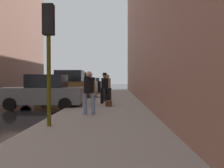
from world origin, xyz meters
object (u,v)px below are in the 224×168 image
(parked_red_hatchback, at_px, (92,84))
(pedestrian_in_tan_coat, at_px, (107,86))
(parked_bronze_suv, at_px, (68,86))
(parked_silver_sedan, at_px, (87,85))
(pedestrian_in_jeans, at_px, (89,90))
(parked_black_suv, at_px, (80,84))
(traffic_light, at_px, (49,38))
(parked_gray_coupe, at_px, (44,92))
(duffel_bag, at_px, (109,103))
(pedestrian_with_beanie, at_px, (108,84))
(pedestrian_with_fedora, at_px, (105,86))
(fire_hydrant, at_px, (83,97))

(parked_red_hatchback, bearing_deg, pedestrian_in_tan_coat, -80.79)
(parked_bronze_suv, bearing_deg, pedestrian_in_tan_coat, -44.69)
(parked_silver_sedan, height_order, pedestrian_in_jeans, pedestrian_in_jeans)
(parked_silver_sedan, bearing_deg, parked_bronze_suv, -90.00)
(parked_silver_sedan, bearing_deg, parked_black_suv, -90.00)
(parked_red_hatchback, height_order, traffic_light, traffic_light)
(parked_bronze_suv, relative_size, pedestrian_in_tan_coat, 2.70)
(parked_black_suv, distance_m, traffic_light, 16.39)
(parked_gray_coupe, xyz_separation_m, duffel_bag, (3.45, -0.22, -0.56))
(pedestrian_in_jeans, distance_m, pedestrian_in_tan_coat, 5.23)
(pedestrian_in_jeans, bearing_deg, traffic_light, -112.48)
(parked_silver_sedan, relative_size, pedestrian_in_tan_coat, 2.46)
(pedestrian_in_tan_coat, bearing_deg, parked_bronze_suv, 135.31)
(pedestrian_with_beanie, relative_size, pedestrian_in_tan_coat, 1.04)
(pedestrian_with_beanie, xyz_separation_m, pedestrian_in_tan_coat, (0.24, -5.89, -0.03))
(parked_gray_coupe, distance_m, pedestrian_with_fedora, 3.35)
(parked_bronze_suv, relative_size, pedestrian_with_fedora, 2.60)
(pedestrian_in_jeans, relative_size, duffel_bag, 3.89)
(pedestrian_in_jeans, height_order, pedestrian_with_fedora, pedestrian_with_fedora)
(parked_black_suv, distance_m, fire_hydrant, 9.71)
(parked_silver_sedan, height_order, fire_hydrant, parked_silver_sedan)
(parked_gray_coupe, distance_m, duffel_bag, 3.50)
(pedestrian_in_tan_coat, bearing_deg, fire_hydrant, -153.63)
(fire_hydrant, bearing_deg, parked_black_suv, 100.72)
(parked_silver_sedan, bearing_deg, duffel_bag, -78.40)
(pedestrian_in_jeans, distance_m, pedestrian_with_fedora, 3.99)
(traffic_light, bearing_deg, pedestrian_with_fedora, 78.02)
(parked_gray_coupe, height_order, pedestrian_with_fedora, pedestrian_with_fedora)
(parked_gray_coupe, distance_m, parked_black_suv, 11.10)
(parked_bronze_suv, distance_m, fire_hydrant, 4.38)
(parked_black_suv, bearing_deg, pedestrian_with_beanie, -44.01)
(pedestrian_with_beanie, height_order, pedestrian_in_jeans, pedestrian_with_beanie)
(parked_red_hatchback, bearing_deg, parked_black_suv, -90.00)
(pedestrian_in_tan_coat, distance_m, pedestrian_with_fedora, 1.24)
(parked_silver_sedan, relative_size, duffel_bag, 9.57)
(parked_bronze_suv, xyz_separation_m, parked_red_hatchback, (0.00, 16.90, -0.18))
(pedestrian_with_beanie, distance_m, duffel_bag, 8.45)
(traffic_light, relative_size, pedestrian_with_fedora, 2.03)
(parked_bronze_suv, distance_m, traffic_light, 10.92)
(parked_red_hatchback, height_order, pedestrian_in_tan_coat, pedestrian_in_tan_coat)
(parked_black_suv, distance_m, pedestrian_in_tan_coat, 9.39)
(parked_bronze_suv, xyz_separation_m, fire_hydrant, (1.80, -3.95, -0.54))
(parked_gray_coupe, bearing_deg, parked_silver_sedan, 90.00)
(parked_gray_coupe, distance_m, parked_bronze_suv, 5.52)
(pedestrian_with_beanie, bearing_deg, parked_black_suv, 135.99)
(parked_bronze_suv, relative_size, parked_black_suv, 1.00)
(fire_hydrant, relative_size, pedestrian_with_beanie, 0.40)
(parked_gray_coupe, relative_size, duffel_bag, 9.56)
(traffic_light, bearing_deg, fire_hydrant, 90.43)
(parked_red_hatchback, bearing_deg, parked_bronze_suv, -90.00)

